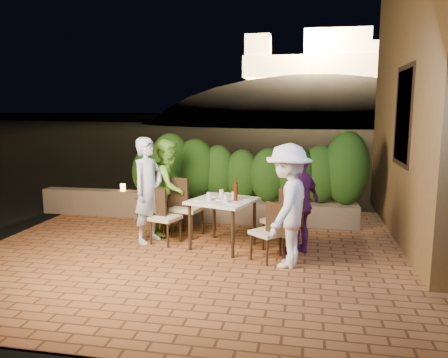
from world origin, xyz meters
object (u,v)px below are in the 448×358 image
(diner_white, at_px, (288,206))
(bowl, at_px, (226,195))
(chair_right_back, at_px, (281,219))
(dining_table, at_px, (223,223))
(diner_green, at_px, (169,187))
(chair_left_front, at_px, (165,217))
(chair_left_back, at_px, (187,207))
(parapet_lamp, at_px, (123,187))
(diner_blue, at_px, (148,190))
(diner_purple, at_px, (300,204))
(chair_right_front, at_px, (268,231))
(beer_bottle, at_px, (236,189))

(diner_white, bearing_deg, bowl, -118.48)
(chair_right_back, relative_size, diner_white, 0.57)
(dining_table, bearing_deg, diner_green, 150.35)
(dining_table, relative_size, bowl, 5.05)
(diner_white, bearing_deg, chair_left_front, -95.12)
(diner_white, bearing_deg, chair_left_back, -109.92)
(dining_table, relative_size, parapet_lamp, 6.29)
(diner_green, distance_m, parapet_lamp, 1.67)
(dining_table, relative_size, diner_blue, 0.53)
(dining_table, distance_m, diner_white, 1.26)
(chair_left_front, height_order, chair_left_back, chair_left_back)
(diner_blue, bearing_deg, diner_green, 2.00)
(diner_blue, distance_m, diner_purple, 2.37)
(bowl, height_order, diner_white, diner_white)
(dining_table, bearing_deg, diner_blue, 176.82)
(chair_right_front, xyz_separation_m, diner_purple, (0.42, 0.40, 0.32))
(diner_blue, distance_m, parapet_lamp, 1.94)
(chair_left_back, bearing_deg, dining_table, -21.35)
(dining_table, height_order, bowl, bowl)
(chair_left_front, bearing_deg, parapet_lamp, 149.84)
(diner_green, relative_size, diner_purple, 1.08)
(bowl, distance_m, diner_purple, 1.20)
(chair_right_back, distance_m, parapet_lamp, 3.60)
(chair_right_back, bearing_deg, diner_blue, 38.35)
(chair_right_front, bearing_deg, diner_green, 9.02)
(chair_left_front, xyz_separation_m, diner_blue, (-0.29, 0.05, 0.40))
(dining_table, distance_m, diner_purple, 1.21)
(bowl, height_order, chair_right_back, chair_right_back)
(dining_table, xyz_separation_m, parapet_lamp, (-2.34, 1.62, 0.20))
(chair_right_back, bearing_deg, chair_left_front, 39.61)
(bowl, bearing_deg, diner_blue, -170.36)
(diner_white, height_order, parapet_lamp, diner_white)
(bowl, distance_m, diner_blue, 1.23)
(chair_right_back, bearing_deg, diner_white, 141.44)
(chair_left_back, bearing_deg, chair_right_front, -20.23)
(chair_left_front, bearing_deg, dining_table, 17.27)
(chair_right_back, bearing_deg, chair_right_front, 112.56)
(dining_table, height_order, diner_green, diner_green)
(chair_left_back, bearing_deg, diner_purple, -3.22)
(chair_right_front, xyz_separation_m, diner_blue, (-1.94, 0.54, 0.41))
(chair_left_front, xyz_separation_m, parapet_lamp, (-1.41, 1.60, 0.13))
(chair_left_back, distance_m, diner_purple, 1.95)
(diner_blue, relative_size, diner_purple, 1.12)
(chair_left_back, distance_m, diner_blue, 0.75)
(diner_white, xyz_separation_m, diner_purple, (0.15, 0.54, -0.08))
(diner_blue, height_order, diner_white, diner_blue)
(diner_green, height_order, diner_purple, diner_green)
(beer_bottle, xyz_separation_m, diner_blue, (-1.42, 0.11, -0.08))
(bowl, xyz_separation_m, chair_left_front, (-0.93, -0.25, -0.34))
(bowl, xyz_separation_m, chair_left_back, (-0.70, 0.22, -0.28))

